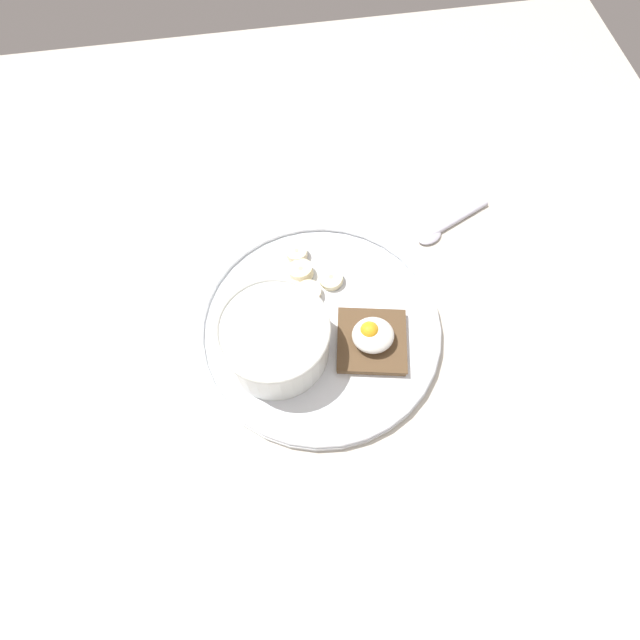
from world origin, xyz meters
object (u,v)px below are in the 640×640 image
(poached_egg, at_px, (372,334))
(banana_slice_right, at_px, (309,293))
(oatmeal_bowl, at_px, (274,339))
(toast_slice, at_px, (372,341))
(spoon, at_px, (445,227))
(banana_slice_back, at_px, (331,279))
(banana_slice_left, at_px, (297,253))
(banana_slice_front, at_px, (301,271))

(poached_egg, height_order, banana_slice_right, poached_egg)
(oatmeal_bowl, relative_size, poached_egg, 2.59)
(toast_slice, height_order, spoon, toast_slice)
(poached_egg, relative_size, banana_slice_back, 1.27)
(spoon, bearing_deg, banana_slice_left, 4.82)
(banana_slice_back, bearing_deg, poached_egg, 109.37)
(banana_slice_back, distance_m, spoon, 0.18)
(banana_slice_back, bearing_deg, toast_slice, 109.64)
(toast_slice, relative_size, banana_slice_back, 2.50)
(banana_slice_front, xyz_separation_m, spoon, (-0.21, -0.05, -0.01))
(toast_slice, relative_size, spoon, 0.84)
(banana_slice_right, bearing_deg, poached_egg, 129.76)
(poached_egg, xyz_separation_m, banana_slice_left, (0.07, -0.14, -0.02))
(oatmeal_bowl, bearing_deg, poached_egg, 175.41)
(banana_slice_back, bearing_deg, banana_slice_right, 27.10)
(banana_slice_right, bearing_deg, banana_slice_back, -152.90)
(banana_slice_back, distance_m, banana_slice_right, 0.04)
(oatmeal_bowl, bearing_deg, banana_slice_left, -108.39)
(poached_egg, distance_m, banana_slice_front, 0.13)
(poached_egg, xyz_separation_m, banana_slice_right, (0.06, -0.08, -0.02))
(banana_slice_left, height_order, banana_slice_back, banana_slice_left)
(banana_slice_left, bearing_deg, spoon, -175.18)
(oatmeal_bowl, xyz_separation_m, poached_egg, (-0.11, 0.01, -0.01))
(banana_slice_right, distance_m, spoon, 0.22)
(oatmeal_bowl, distance_m, spoon, 0.30)
(oatmeal_bowl, height_order, toast_slice, oatmeal_bowl)
(banana_slice_left, bearing_deg, banana_slice_front, 92.35)
(toast_slice, height_order, banana_slice_left, banana_slice_left)
(oatmeal_bowl, distance_m, banana_slice_left, 0.14)
(banana_slice_back, xyz_separation_m, banana_slice_right, (0.03, 0.02, 0.00))
(oatmeal_bowl, distance_m, toast_slice, 0.12)
(banana_slice_left, xyz_separation_m, banana_slice_right, (-0.01, 0.06, -0.00))
(banana_slice_front, xyz_separation_m, banana_slice_right, (-0.01, 0.03, -0.00))
(toast_slice, xyz_separation_m, poached_egg, (0.00, -0.00, 0.02))
(toast_slice, bearing_deg, banana_slice_back, -70.36)
(oatmeal_bowl, xyz_separation_m, banana_slice_back, (-0.08, -0.09, -0.03))
(oatmeal_bowl, distance_m, banana_slice_front, 0.11)
(oatmeal_bowl, height_order, poached_egg, oatmeal_bowl)
(oatmeal_bowl, height_order, spoon, oatmeal_bowl)
(spoon, bearing_deg, oatmeal_bowl, 30.27)
(banana_slice_front, bearing_deg, banana_slice_back, 156.45)
(poached_egg, distance_m, banana_slice_back, 0.10)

